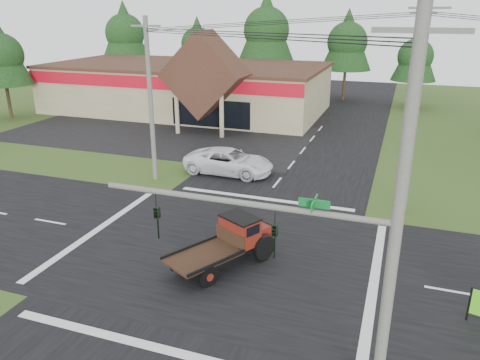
% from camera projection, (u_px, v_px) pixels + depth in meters
% --- Properties ---
extents(ground, '(120.00, 120.00, 0.00)m').
position_uv_depth(ground, '(222.00, 252.00, 22.17)').
color(ground, '#364D1B').
rests_on(ground, ground).
extents(road_ns, '(12.00, 120.00, 0.02)m').
position_uv_depth(road_ns, '(222.00, 252.00, 22.16)').
color(road_ns, black).
rests_on(road_ns, ground).
extents(road_ew, '(120.00, 12.00, 0.02)m').
position_uv_depth(road_ew, '(222.00, 252.00, 22.16)').
color(road_ew, black).
rests_on(road_ew, ground).
extents(parking_apron, '(28.00, 14.00, 0.02)m').
position_uv_depth(parking_apron, '(157.00, 134.00, 43.37)').
color(parking_apron, black).
rests_on(parking_apron, ground).
extents(cvs_building, '(30.40, 18.20, 9.19)m').
position_uv_depth(cvs_building, '(188.00, 86.00, 52.33)').
color(cvs_building, '#9A8F68').
rests_on(cvs_building, ground).
extents(traffic_signal_mast, '(8.12, 0.24, 7.00)m').
position_uv_depth(traffic_signal_mast, '(322.00, 270.00, 12.19)').
color(traffic_signal_mast, '#595651').
rests_on(traffic_signal_mast, ground).
extents(utility_pole_nr, '(2.00, 0.30, 11.00)m').
position_uv_depth(utility_pole_nr, '(395.00, 238.00, 11.25)').
color(utility_pole_nr, '#595651').
rests_on(utility_pole_nr, ground).
extents(utility_pole_nw, '(2.00, 0.30, 10.50)m').
position_uv_depth(utility_pole_nw, '(150.00, 100.00, 29.91)').
color(utility_pole_nw, '#595651').
rests_on(utility_pole_nw, ground).
extents(utility_pole_ne, '(2.00, 0.30, 11.50)m').
position_uv_depth(utility_pole_ne, '(416.00, 109.00, 24.75)').
color(utility_pole_ne, '#595651').
rests_on(utility_pole_ne, ground).
extents(utility_pole_n, '(2.00, 0.30, 11.20)m').
position_uv_depth(utility_pole_n, '(416.00, 78.00, 37.21)').
color(utility_pole_n, '#595651').
rests_on(utility_pole_n, ground).
extents(tree_row_a, '(6.72, 6.72, 12.12)m').
position_uv_depth(tree_row_a, '(125.00, 31.00, 64.23)').
color(tree_row_a, '#332316').
rests_on(tree_row_a, ground).
extents(tree_row_b, '(5.60, 5.60, 10.10)m').
position_uv_depth(tree_row_b, '(197.00, 42.00, 63.34)').
color(tree_row_b, '#332316').
rests_on(tree_row_b, ground).
extents(tree_row_c, '(7.28, 7.28, 13.13)m').
position_uv_depth(tree_row_c, '(266.00, 28.00, 58.65)').
color(tree_row_c, '#332316').
rests_on(tree_row_c, ground).
extents(tree_row_d, '(6.16, 6.16, 11.11)m').
position_uv_depth(tree_row_d, '(347.00, 40.00, 56.88)').
color(tree_row_d, '#332316').
rests_on(tree_row_d, ground).
extents(tree_row_e, '(5.04, 5.04, 9.09)m').
position_uv_depth(tree_row_e, '(416.00, 55.00, 53.07)').
color(tree_row_e, '#332316').
rests_on(tree_row_e, ground).
extents(tree_side_w, '(5.60, 5.60, 10.10)m').
position_uv_depth(tree_side_w, '(1.00, 53.00, 47.58)').
color(tree_side_w, '#332316').
rests_on(tree_side_w, ground).
extents(antique_flatbed_truck, '(4.18, 5.46, 2.15)m').
position_uv_depth(antique_flatbed_truck, '(223.00, 245.00, 20.58)').
color(antique_flatbed_truck, '#5A1C0C').
rests_on(antique_flatbed_truck, ground).
extents(white_pickup, '(6.26, 2.99, 1.72)m').
position_uv_depth(white_pickup, '(229.00, 161.00, 32.61)').
color(white_pickup, white).
rests_on(white_pickup, ground).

